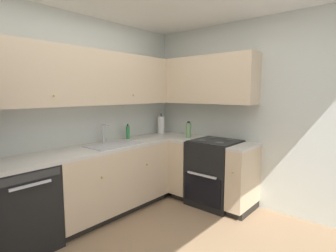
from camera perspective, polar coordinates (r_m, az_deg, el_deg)
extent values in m
cube|color=silver|center=(3.42, -21.79, 1.83)|extent=(3.75, 0.05, 2.51)
cube|color=silver|center=(3.70, 18.33, 2.35)|extent=(0.05, 3.28, 2.51)
cube|color=black|center=(3.05, -29.68, -15.25)|extent=(0.60, 0.60, 0.85)
cube|color=#333333|center=(2.66, -27.94, -9.85)|extent=(0.55, 0.01, 0.07)
cube|color=silver|center=(2.67, -27.74, -11.36)|extent=(0.36, 0.02, 0.02)
cube|color=beige|center=(3.52, -12.35, -10.72)|extent=(1.59, 0.60, 0.76)
cube|color=black|center=(3.70, -12.46, -16.91)|extent=(1.59, 0.54, 0.09)
sphere|color=tan|center=(3.04, -14.18, -10.84)|extent=(0.02, 0.02, 0.02)
sphere|color=tan|center=(3.47, -4.59, -8.39)|extent=(0.02, 0.02, 0.02)
cube|color=beige|center=(3.42, -12.56, -4.37)|extent=(2.80, 0.60, 0.03)
cube|color=beige|center=(3.98, 4.43, -8.49)|extent=(0.60, 0.27, 0.76)
cube|color=black|center=(4.13, 4.62, -14.09)|extent=(0.54, 0.27, 0.09)
cube|color=beige|center=(3.55, 16.14, -10.69)|extent=(0.60, 0.21, 0.76)
cube|color=black|center=(3.73, 16.11, -16.81)|extent=(0.54, 0.21, 0.09)
sphere|color=tan|center=(3.24, 13.89, -9.72)|extent=(0.02, 0.02, 0.02)
cube|color=beige|center=(3.89, 4.48, -2.84)|extent=(0.60, 0.27, 0.03)
cube|color=beige|center=(3.45, 16.37, -4.38)|extent=(0.60, 0.21, 0.03)
cube|color=black|center=(3.76, 10.26, -9.94)|extent=(0.64, 0.62, 0.89)
cube|color=black|center=(3.55, 7.44, -13.65)|extent=(0.02, 0.55, 0.37)
cube|color=silver|center=(3.47, 7.29, -10.57)|extent=(0.02, 0.43, 0.02)
cube|color=black|center=(3.66, 10.41, -3.20)|extent=(0.59, 0.60, 0.01)
cube|color=black|center=(3.91, 12.70, -1.57)|extent=(0.03, 0.60, 0.15)
cylinder|color=#4C4C4C|center=(3.47, 11.18, -3.61)|extent=(0.11, 0.11, 0.01)
cylinder|color=#4C4C4C|center=(3.61, 7.41, -3.12)|extent=(0.11, 0.11, 0.01)
cylinder|color=#4C4C4C|center=(3.71, 13.34, -2.96)|extent=(0.11, 0.11, 0.01)
cylinder|color=#4C4C4C|center=(3.84, 9.73, -2.53)|extent=(0.11, 0.11, 0.01)
cube|color=beige|center=(3.38, -16.60, 10.02)|extent=(2.48, 0.32, 0.67)
sphere|color=tan|center=(2.96, -23.59, 6.06)|extent=(0.02, 0.02, 0.02)
sphere|color=tan|center=(3.57, -7.57, 6.67)|extent=(0.02, 0.02, 0.02)
cube|color=beige|center=(3.89, 7.07, 9.84)|extent=(0.32, 1.67, 0.67)
cube|color=#B7B7BC|center=(3.42, -11.70, -3.99)|extent=(0.67, 0.40, 0.01)
cube|color=gray|center=(3.43, -11.68, -4.79)|extent=(0.61, 0.36, 0.09)
cube|color=#99999E|center=(3.42, -11.69, -4.57)|extent=(0.02, 0.35, 0.06)
cylinder|color=silver|center=(3.58, -14.00, -1.52)|extent=(0.02, 0.02, 0.26)
cylinder|color=silver|center=(3.50, -13.35, 0.28)|extent=(0.02, 0.15, 0.02)
cylinder|color=silver|center=(3.62, -13.31, -2.98)|extent=(0.02, 0.02, 0.06)
cylinder|color=#338C4C|center=(3.82, -8.75, -1.40)|extent=(0.05, 0.05, 0.19)
cylinder|color=#262626|center=(3.80, -8.78, 0.20)|extent=(0.02, 0.02, 0.03)
cylinder|color=white|center=(4.28, -1.52, 0.22)|extent=(0.11, 0.11, 0.28)
cylinder|color=#3F3F3F|center=(4.27, -1.52, 0.49)|extent=(0.02, 0.02, 0.34)
cylinder|color=#729E66|center=(3.87, 4.50, -0.98)|extent=(0.07, 0.07, 0.22)
cylinder|color=black|center=(3.85, 4.52, 0.81)|extent=(0.04, 0.04, 0.02)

